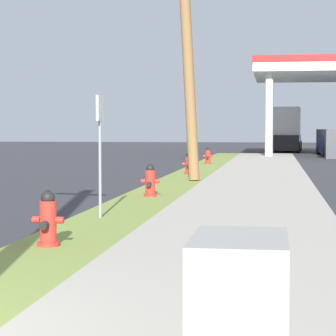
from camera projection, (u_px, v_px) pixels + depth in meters
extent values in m
cylinder|color=red|center=(48.00, 244.00, 9.39)|extent=(0.29, 0.29, 0.06)
cylinder|color=red|center=(48.00, 224.00, 9.37)|extent=(0.22, 0.22, 0.60)
sphere|color=black|center=(48.00, 198.00, 9.35)|extent=(0.19, 0.19, 0.19)
cylinder|color=black|center=(48.00, 192.00, 9.35)|extent=(0.06, 0.06, 0.05)
cylinder|color=red|center=(36.00, 220.00, 9.39)|extent=(0.10, 0.09, 0.09)
cylinder|color=red|center=(60.00, 220.00, 9.34)|extent=(0.10, 0.09, 0.09)
cylinder|color=black|center=(44.00, 225.00, 9.20)|extent=(0.11, 0.12, 0.11)
cylinder|color=red|center=(150.00, 195.00, 16.20)|extent=(0.29, 0.29, 0.06)
cylinder|color=red|center=(150.00, 183.00, 16.18)|extent=(0.22, 0.22, 0.60)
sphere|color=black|center=(150.00, 168.00, 16.16)|extent=(0.19, 0.19, 0.19)
cylinder|color=black|center=(150.00, 165.00, 16.16)|extent=(0.06, 0.06, 0.05)
cylinder|color=red|center=(143.00, 181.00, 16.20)|extent=(0.10, 0.09, 0.09)
cylinder|color=red|center=(157.00, 181.00, 16.16)|extent=(0.10, 0.09, 0.09)
cylinder|color=black|center=(149.00, 184.00, 16.01)|extent=(0.11, 0.12, 0.11)
cylinder|color=red|center=(189.00, 173.00, 24.01)|extent=(0.29, 0.29, 0.06)
cylinder|color=red|center=(189.00, 165.00, 23.99)|extent=(0.22, 0.22, 0.60)
sphere|color=black|center=(189.00, 155.00, 23.97)|extent=(0.19, 0.19, 0.19)
cylinder|color=black|center=(189.00, 153.00, 23.97)|extent=(0.06, 0.06, 0.05)
cylinder|color=red|center=(184.00, 164.00, 24.01)|extent=(0.10, 0.09, 0.09)
cylinder|color=red|center=(193.00, 164.00, 23.97)|extent=(0.10, 0.09, 0.09)
cylinder|color=black|center=(188.00, 166.00, 23.83)|extent=(0.11, 0.12, 0.11)
cylinder|color=red|center=(208.00, 163.00, 30.85)|extent=(0.29, 0.29, 0.06)
cylinder|color=red|center=(208.00, 157.00, 30.84)|extent=(0.22, 0.22, 0.60)
sphere|color=black|center=(208.00, 149.00, 30.82)|extent=(0.19, 0.19, 0.19)
cylinder|color=black|center=(208.00, 147.00, 30.82)|extent=(0.06, 0.06, 0.05)
cylinder|color=red|center=(204.00, 156.00, 30.86)|extent=(0.10, 0.09, 0.09)
cylinder|color=red|center=(212.00, 156.00, 30.81)|extent=(0.10, 0.09, 0.09)
cylinder|color=black|center=(208.00, 157.00, 30.67)|extent=(0.11, 0.12, 0.11)
cylinder|color=olive|center=(186.00, 19.00, 21.23)|extent=(1.06, 1.23, 9.63)
cylinder|color=gray|center=(100.00, 157.00, 12.30)|extent=(0.05, 0.05, 2.10)
cube|color=white|center=(100.00, 108.00, 12.26)|extent=(0.04, 0.36, 0.44)
cylinder|color=silver|center=(269.00, 115.00, 39.50)|extent=(0.44, 0.44, 4.76)
cylinder|color=silver|center=(270.00, 118.00, 47.69)|extent=(0.44, 0.44, 4.76)
cube|color=white|center=(327.00, 73.00, 42.94)|extent=(8.67, 10.09, 0.50)
cube|color=red|center=(327.00, 66.00, 42.91)|extent=(8.77, 10.19, 0.36)
cube|color=#47474C|center=(332.00, 144.00, 39.08)|extent=(0.70, 1.10, 1.60)
cube|color=#47474C|center=(322.00, 141.00, 47.27)|extent=(0.70, 1.10, 1.60)
cube|color=navy|center=(336.00, 146.00, 43.10)|extent=(2.10, 4.60, 0.85)
cylinder|color=black|center=(318.00, 150.00, 44.88)|extent=(0.26, 0.61, 0.60)
cylinder|color=black|center=(326.00, 152.00, 41.50)|extent=(0.26, 0.61, 0.60)
cube|color=black|center=(286.00, 142.00, 50.20)|extent=(2.37, 6.50, 1.00)
cube|color=white|center=(285.00, 121.00, 49.37)|extent=(2.19, 4.07, 1.90)
cube|color=black|center=(287.00, 128.00, 52.15)|extent=(1.96, 2.15, 0.90)
cylinder|color=black|center=(274.00, 145.00, 53.01)|extent=(0.26, 0.77, 0.76)
cylinder|color=black|center=(300.00, 146.00, 52.62)|extent=(0.26, 0.77, 0.76)
cylinder|color=black|center=(270.00, 147.00, 47.83)|extent=(0.26, 0.77, 0.76)
cylinder|color=black|center=(298.00, 148.00, 47.44)|extent=(0.26, 0.77, 0.76)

